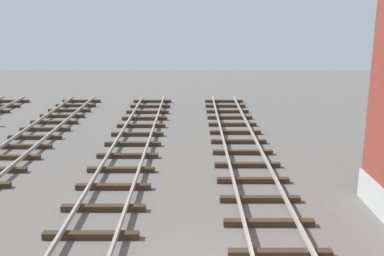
{
  "coord_description": "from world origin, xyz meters",
  "views": [
    {
      "loc": [
        -0.96,
        -8.22,
        5.65
      ],
      "look_at": [
        -0.98,
        5.79,
        2.18
      ],
      "focal_mm": 42.64,
      "sensor_mm": 36.0,
      "label": 1
    }
  ],
  "objects": []
}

